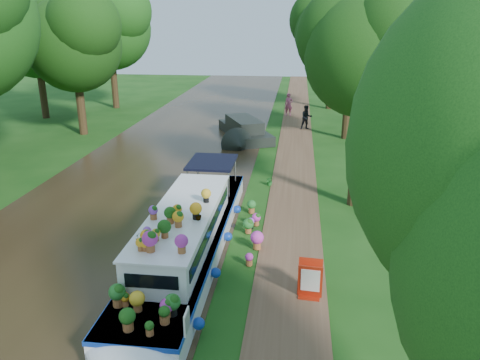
% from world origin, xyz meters
% --- Properties ---
extents(ground, '(100.00, 100.00, 0.00)m').
position_xyz_m(ground, '(0.00, 0.00, 0.00)').
color(ground, '#154010').
rests_on(ground, ground).
extents(canal_water, '(10.00, 100.00, 0.02)m').
position_xyz_m(canal_water, '(-6.00, 0.00, 0.01)').
color(canal_water, black).
rests_on(canal_water, ground).
extents(towpath, '(2.20, 100.00, 0.03)m').
position_xyz_m(towpath, '(1.20, 0.00, 0.01)').
color(towpath, brown).
rests_on(towpath, ground).
extents(plant_boat, '(2.29, 13.52, 2.22)m').
position_xyz_m(plant_boat, '(-2.25, -2.91, 0.85)').
color(plant_boat, white).
rests_on(plant_boat, canal_water).
extents(tree_near_overhang, '(5.52, 5.28, 8.99)m').
position_xyz_m(tree_near_overhang, '(3.79, 3.06, 6.60)').
color(tree_near_overhang, black).
rests_on(tree_near_overhang, ground).
extents(tree_near_mid, '(6.90, 6.60, 9.40)m').
position_xyz_m(tree_near_mid, '(4.48, 15.08, 6.44)').
color(tree_near_mid, black).
rests_on(tree_near_mid, ground).
extents(tree_near_far, '(7.59, 7.26, 10.30)m').
position_xyz_m(tree_near_far, '(3.98, 26.09, 7.05)').
color(tree_near_far, black).
rests_on(tree_near_far, ground).
extents(tree_far_c, '(7.13, 6.82, 9.59)m').
position_xyz_m(tree_far_c, '(-13.52, 14.08, 6.52)').
color(tree_far_c, black).
rests_on(tree_far_c, ground).
extents(tree_far_d, '(8.05, 7.70, 10.85)m').
position_xyz_m(tree_far_d, '(-15.02, 24.10, 7.40)').
color(tree_far_d, black).
rests_on(tree_far_d, ground).
extents(tree_far_h, '(7.82, 7.48, 10.49)m').
position_xyz_m(tree_far_h, '(-19.02, 19.09, 7.14)').
color(tree_far_h, black).
rests_on(tree_far_h, ground).
extents(second_boat, '(4.43, 7.56, 1.37)m').
position_xyz_m(second_boat, '(-2.25, 14.09, 0.56)').
color(second_boat, black).
rests_on(second_boat, canal_water).
extents(sandwich_board, '(0.71, 0.60, 1.10)m').
position_xyz_m(sandwich_board, '(1.78, -4.45, 0.53)').
color(sandwich_board, '#A21F0B').
rests_on(sandwich_board, towpath).
extents(pedestrian_pink, '(0.73, 0.54, 1.82)m').
position_xyz_m(pedestrian_pink, '(0.50, 22.19, 0.94)').
color(pedestrian_pink, pink).
rests_on(pedestrian_pink, towpath).
extents(pedestrian_dark, '(0.99, 0.86, 1.73)m').
position_xyz_m(pedestrian_dark, '(1.90, 17.28, 0.90)').
color(pedestrian_dark, black).
rests_on(pedestrian_dark, towpath).
extents(verge_plant, '(0.50, 0.47, 0.45)m').
position_xyz_m(verge_plant, '(0.05, 5.00, 0.22)').
color(verge_plant, '#206C26').
rests_on(verge_plant, ground).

